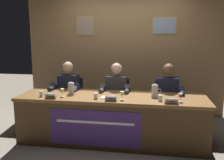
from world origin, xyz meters
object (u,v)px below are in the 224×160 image
chair_center (117,104)px  juice_glass_right (180,96)px  panelist_left (67,90)px  nameplate_right (172,101)px  conference_table (111,112)px  water_pitcher_right_side (155,91)px  nameplate_center (111,98)px  juice_glass_left (62,91)px  water_pitcher_left_side (71,88)px  juice_glass_center (122,94)px  document_stack_center (108,98)px  water_cup_center (96,96)px  nameplate_left (50,96)px  panelist_right (168,94)px  chair_right (166,107)px  chair_left (71,102)px  water_cup_left (41,94)px  panelist_center (116,92)px  water_cup_right (160,98)px

chair_center → juice_glass_right: 1.37m
panelist_left → nameplate_right: (1.77, -0.74, 0.08)m
conference_table → water_pitcher_right_side: water_pitcher_right_side is taller
chair_center → nameplate_center: 1.00m
juice_glass_left → water_pitcher_left_side: (0.09, 0.16, 0.01)m
juice_glass_center → document_stack_center: juice_glass_center is taller
water_cup_center → water_pitcher_right_side: bearing=16.4°
nameplate_left → nameplate_right: bearing=-0.2°
panelist_right → chair_right: bearing=90.0°
water_cup_center → water_pitcher_left_side: (-0.45, 0.21, 0.06)m
panelist_left → chair_left: bearing=90.0°
nameplate_center → document_stack_center: (-0.07, 0.16, -0.03)m
juice_glass_right → juice_glass_center: bearing=-178.8°
nameplate_right → juice_glass_left: bearing=174.8°
conference_table → juice_glass_center: (0.19, -0.11, 0.32)m
conference_table → panelist_right: bearing=30.6°
conference_table → water_pitcher_right_side: 0.76m
juice_glass_left → juice_glass_center: 0.94m
chair_center → document_stack_center: chair_center is taller
conference_table → chair_left: size_ratio=3.32×
chair_left → nameplate_left: bearing=-90.3°
chair_center → juice_glass_right: (1.02, -0.81, 0.40)m
nameplate_left → chair_center: bearing=46.5°
water_cup_left → water_pitcher_left_side: size_ratio=0.40×
panelist_center → water_cup_right: panelist_center is taller
juice_glass_left → water_cup_center: size_ratio=1.46×
nameplate_left → chair_center: chair_center is taller
chair_right → panelist_right: (0.00, -0.20, 0.28)m
juice_glass_center → nameplate_center: bearing=-145.0°
nameplate_left → chair_right: 2.03m
chair_left → water_pitcher_right_side: size_ratio=4.22×
panelist_left → document_stack_center: size_ratio=5.53×
juice_glass_center → panelist_center: bearing=106.6°
water_cup_center → panelist_right: size_ratio=0.07×
panelist_right → water_cup_right: size_ratio=14.29×
nameplate_left → panelist_center: 1.15m
water_cup_left → chair_right: size_ratio=0.10×
nameplate_right → water_pitcher_right_side: bearing=123.1°
nameplate_left → juice_glass_right: size_ratio=1.38×
chair_left → water_pitcher_left_side: (0.22, -0.63, 0.41)m
panelist_left → water_pitcher_right_side: (1.54, -0.39, 0.14)m
water_cup_left → panelist_center: 1.25m
juice_glass_right → chair_right: bearing=100.0°
conference_table → document_stack_center: size_ratio=13.39×
conference_table → nameplate_right: size_ratio=15.54×
nameplate_left → water_pitcher_right_side: 1.59m
nameplate_left → chair_right: (1.77, 0.93, -0.36)m
nameplate_center → chair_right: chair_right is taller
juice_glass_center → chair_right: chair_right is taller
water_pitcher_right_side → document_stack_center: (-0.70, -0.18, -0.09)m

